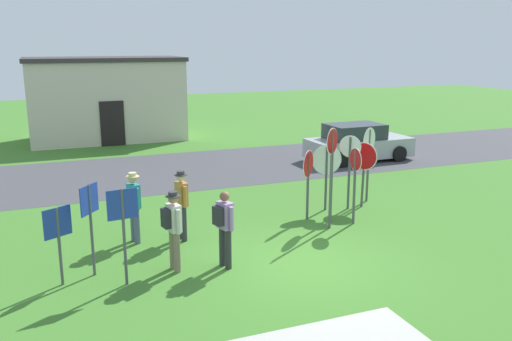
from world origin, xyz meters
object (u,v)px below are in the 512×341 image
(stop_sign_center_cluster, at_px, (332,162))
(person_on_left, at_px, (173,225))
(stop_sign_leaning_right, at_px, (350,160))
(person_in_dark_shirt, at_px, (134,203))
(stop_sign_tallest, at_px, (326,166))
(stop_sign_rear_right, at_px, (308,173))
(stop_sign_far_back, at_px, (332,162))
(info_panel_middle, at_px, (90,214))
(person_in_blue, at_px, (224,224))
(stop_sign_leaning_left, at_px, (364,163))
(stop_sign_nearest, at_px, (355,174))
(info_panel_rightmost, at_px, (58,232))
(person_with_sunhat, at_px, (182,201))
(info_panel_leftmost, at_px, (123,220))
(stop_sign_low_front, at_px, (369,151))
(parked_car_on_street, at_px, (358,144))

(stop_sign_center_cluster, height_order, person_on_left, stop_sign_center_cluster)
(stop_sign_center_cluster, height_order, stop_sign_leaning_right, stop_sign_center_cluster)
(person_on_left, xyz_separation_m, person_in_dark_shirt, (-0.48, 1.99, -0.03))
(stop_sign_tallest, bearing_deg, stop_sign_rear_right, -146.69)
(stop_sign_center_cluster, distance_m, stop_sign_far_back, 0.57)
(stop_sign_tallest, relative_size, info_panel_middle, 0.99)
(person_in_blue, bearing_deg, stop_sign_far_back, 26.87)
(person_on_left, height_order, info_panel_middle, info_panel_middle)
(stop_sign_leaning_left, bearing_deg, stop_sign_leaning_right, -175.16)
(stop_sign_nearest, relative_size, info_panel_rightmost, 1.28)
(person_with_sunhat, bearing_deg, info_panel_middle, -148.93)
(stop_sign_nearest, xyz_separation_m, person_on_left, (-5.15, -1.22, -0.37))
(stop_sign_tallest, distance_m, info_panel_middle, 7.02)
(stop_sign_far_back, height_order, info_panel_middle, stop_sign_far_back)
(stop_sign_center_cluster, relative_size, info_panel_rightmost, 1.64)
(stop_sign_rear_right, relative_size, person_in_dark_shirt, 1.11)
(stop_sign_nearest, height_order, info_panel_middle, stop_sign_nearest)
(person_in_dark_shirt, bearing_deg, person_with_sunhat, -13.25)
(stop_sign_nearest, height_order, info_panel_leftmost, stop_sign_nearest)
(info_panel_middle, bearing_deg, stop_sign_nearest, 6.96)
(stop_sign_leaning_right, distance_m, info_panel_leftmost, 7.30)
(info_panel_rightmost, bearing_deg, person_in_blue, -6.70)
(stop_sign_rear_right, bearing_deg, stop_sign_leaning_right, 15.11)
(info_panel_leftmost, distance_m, info_panel_middle, 0.90)
(stop_sign_tallest, xyz_separation_m, stop_sign_low_front, (1.59, 0.30, 0.26))
(stop_sign_center_cluster, xyz_separation_m, person_in_dark_shirt, (-4.87, 0.86, -0.79))
(stop_sign_leaning_right, xyz_separation_m, info_panel_middle, (-7.33, -2.03, -0.11))
(stop_sign_tallest, xyz_separation_m, stop_sign_nearest, (0.09, -1.37, 0.08))
(stop_sign_tallest, distance_m, person_in_dark_shirt, 5.59)
(stop_sign_tallest, height_order, stop_sign_rear_right, stop_sign_rear_right)
(stop_sign_low_front, distance_m, stop_sign_leaning_right, 1.05)
(parked_car_on_street, xyz_separation_m, stop_sign_tallest, (-4.54, -5.50, 0.61))
(person_on_left, bearing_deg, parked_car_on_street, 40.09)
(stop_sign_low_front, height_order, info_panel_leftmost, stop_sign_low_front)
(stop_sign_leaning_left, relative_size, person_in_blue, 1.14)
(person_in_dark_shirt, height_order, info_panel_rightmost, person_in_dark_shirt)
(stop_sign_low_front, bearing_deg, stop_sign_leaning_left, -135.60)
(stop_sign_low_front, height_order, stop_sign_leaning_right, stop_sign_low_front)
(stop_sign_nearest, relative_size, person_in_blue, 1.22)
(stop_sign_rear_right, distance_m, person_with_sunhat, 3.59)
(stop_sign_tallest, distance_m, person_with_sunhat, 4.54)
(person_in_dark_shirt, bearing_deg, stop_sign_far_back, -4.34)
(stop_sign_nearest, bearing_deg, info_panel_leftmost, -166.10)
(stop_sign_center_cluster, relative_size, person_with_sunhat, 1.52)
(stop_sign_low_front, distance_m, info_panel_middle, 8.63)
(stop_sign_center_cluster, height_order, info_panel_leftmost, stop_sign_center_cluster)
(person_with_sunhat, distance_m, info_panel_rightmost, 3.27)
(stop_sign_center_cluster, height_order, info_panel_middle, stop_sign_center_cluster)
(stop_sign_leaning_right, relative_size, person_on_left, 1.25)
(person_in_blue, bearing_deg, person_with_sunhat, 102.26)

